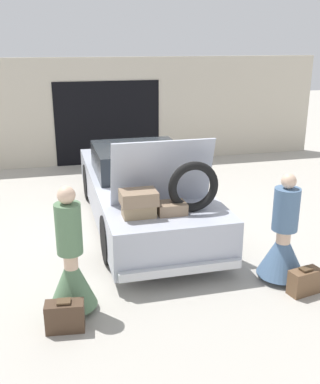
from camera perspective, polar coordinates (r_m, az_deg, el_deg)
ground_plane at (r=8.40m, az=-2.27°, el=-3.65°), size 40.00×40.00×0.00m
garage_wall_back at (r=12.24m, az=-6.72°, el=10.08°), size 12.00×0.14×2.80m
car at (r=8.19m, az=-2.32°, el=0.35°), size 1.83×5.01×1.85m
person_left at (r=5.60m, az=-11.19°, el=-9.48°), size 0.59×0.59×1.62m
person_right at (r=6.44m, az=15.34°, el=-6.29°), size 0.67×0.67×1.54m
suitcase_beside_left_person at (r=5.46m, az=-11.98°, el=-15.18°), size 0.46×0.26×0.39m
suitcase_beside_right_person at (r=6.33m, az=17.87°, el=-10.76°), size 0.46×0.28×0.37m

